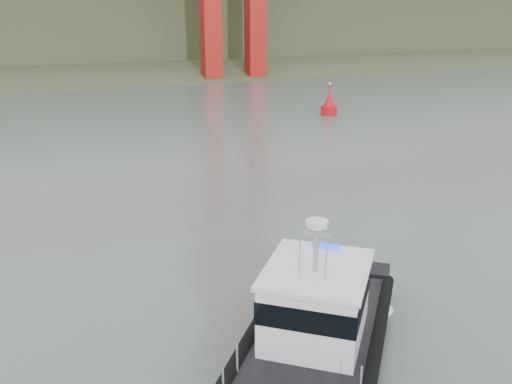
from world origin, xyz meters
The scene contains 4 objects.
ground centered at (0.00, 0.00, 0.00)m, with size 400.00×400.00×0.00m, color #4D5C56.
headlands centered at (0.00, 125.50, 7.05)m, with size 500.00×105.36×27.12m.
patrol_boat centered at (-2.69, -3.86, 1.52)m, with size 11.30×12.58×6.05m.
nav_buoy centered at (21.86, 40.21, 1.08)m, with size 1.97×1.97×4.11m.
Camera 1 is at (-11.23, -19.87, 12.92)m, focal length 40.00 mm.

